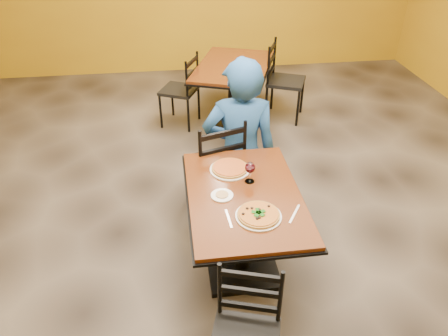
{
  "coord_description": "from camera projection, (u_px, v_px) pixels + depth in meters",
  "views": [
    {
      "loc": [
        -0.47,
        -2.91,
        2.6
      ],
      "look_at": [
        -0.12,
        -0.3,
        0.85
      ],
      "focal_mm": 34.41,
      "sensor_mm": 36.0,
      "label": 1
    }
  ],
  "objects": [
    {
      "name": "plate_main",
      "position": [
        258.0,
        216.0,
        2.85
      ],
      "size": [
        0.31,
        0.31,
        0.01
      ],
      "primitive_type": "cylinder",
      "color": "white",
      "rests_on": "table_main"
    },
    {
      "name": "floor",
      "position": [
        233.0,
        227.0,
        3.89
      ],
      "size": [
        7.0,
        8.0,
        0.01
      ],
      "primitive_type": "cube",
      "color": "black",
      "rests_on": "ground"
    },
    {
      "name": "fork",
      "position": [
        229.0,
        219.0,
        2.83
      ],
      "size": [
        0.03,
        0.19,
        0.0
      ],
      "primitive_type": "cube",
      "rotation": [
        0.0,
        0.0,
        0.07
      ],
      "color": "silver",
      "rests_on": "table_main"
    },
    {
      "name": "table_main",
      "position": [
        244.0,
        215.0,
        3.17
      ],
      "size": [
        0.83,
        1.23,
        0.75
      ],
      "color": "#592D0E",
      "rests_on": "floor"
    },
    {
      "name": "chair_second_left",
      "position": [
        179.0,
        90.0,
        5.32
      ],
      "size": [
        0.54,
        0.54,
        0.91
      ],
      "primitive_type": null,
      "rotation": [
        0.0,
        0.0,
        -2.01
      ],
      "color": "black",
      "rests_on": "floor"
    },
    {
      "name": "chair_second_right",
      "position": [
        286.0,
        82.0,
        5.45
      ],
      "size": [
        0.59,
        0.59,
        0.99
      ],
      "primitive_type": null,
      "rotation": [
        0.0,
        0.0,
        1.16
      ],
      "color": "black",
      "rests_on": "floor"
    },
    {
      "name": "plate_far",
      "position": [
        230.0,
        170.0,
        3.31
      ],
      "size": [
        0.31,
        0.31,
        0.01
      ],
      "primitive_type": "cylinder",
      "color": "white",
      "rests_on": "table_main"
    },
    {
      "name": "pizza_far",
      "position": [
        230.0,
        168.0,
        3.3
      ],
      "size": [
        0.28,
        0.28,
        0.02
      ],
      "primitive_type": "cylinder",
      "color": "#C67526",
      "rests_on": "plate_far"
    },
    {
      "name": "knife",
      "position": [
        294.0,
        214.0,
        2.87
      ],
      "size": [
        0.13,
        0.18,
        0.0
      ],
      "primitive_type": "cube",
      "rotation": [
        0.0,
        0.0,
        -0.57
      ],
      "color": "silver",
      "rests_on": "table_main"
    },
    {
      "name": "dip",
      "position": [
        222.0,
        194.0,
        3.03
      ],
      "size": [
        0.09,
        0.09,
        0.01
      ],
      "primitive_type": "cylinder",
      "color": "tan",
      "rests_on": "side_plate"
    },
    {
      "name": "pizza_main",
      "position": [
        259.0,
        214.0,
        2.84
      ],
      "size": [
        0.28,
        0.28,
        0.02
      ],
      "primitive_type": "cylinder",
      "color": "maroon",
      "rests_on": "plate_main"
    },
    {
      "name": "diner",
      "position": [
        240.0,
        134.0,
        3.86
      ],
      "size": [
        0.72,
        0.51,
        1.43
      ],
      "primitive_type": "imported",
      "rotation": [
        0.0,
        0.0,
        3.06
      ],
      "color": "navy",
      "rests_on": "floor"
    },
    {
      "name": "chair_main_far",
      "position": [
        214.0,
        165.0,
        3.85
      ],
      "size": [
        0.55,
        0.55,
        0.98
      ],
      "primitive_type": null,
      "rotation": [
        0.0,
        0.0,
        3.43
      ],
      "color": "black",
      "rests_on": "floor"
    },
    {
      "name": "side_plate",
      "position": [
        222.0,
        195.0,
        3.04
      ],
      "size": [
        0.16,
        0.16,
        0.01
      ],
      "primitive_type": "cylinder",
      "color": "white",
      "rests_on": "table_main"
    },
    {
      "name": "table_second",
      "position": [
        233.0,
        80.0,
        5.34
      ],
      "size": [
        1.25,
        1.5,
        0.75
      ],
      "rotation": [
        0.0,
        0.0,
        -0.35
      ],
      "color": "#592D0E",
      "rests_on": "floor"
    },
    {
      "name": "wine_glass",
      "position": [
        250.0,
        171.0,
        3.14
      ],
      "size": [
        0.08,
        0.08,
        0.18
      ],
      "primitive_type": null,
      "color": "white",
      "rests_on": "table_main"
    }
  ]
}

